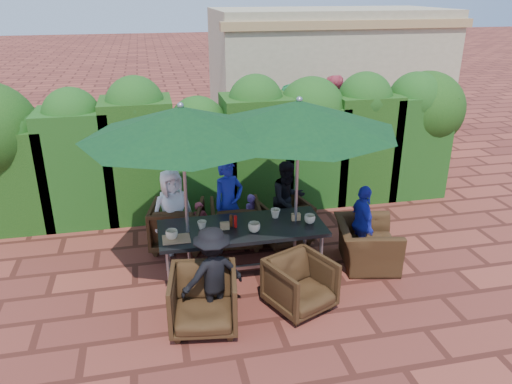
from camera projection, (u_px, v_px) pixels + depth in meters
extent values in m
plane|color=brown|center=(256.00, 272.00, 7.03)|extent=(80.00, 80.00, 0.00)
cube|color=black|center=(242.00, 228.00, 6.67)|extent=(2.22, 0.90, 0.05)
cube|color=gray|center=(242.00, 267.00, 6.91)|extent=(2.02, 0.05, 0.05)
cylinder|color=gray|center=(169.00, 275.00, 6.30)|extent=(0.05, 0.05, 0.70)
cylinder|color=gray|center=(166.00, 248.00, 6.93)|extent=(0.05, 0.05, 0.70)
cylinder|color=gray|center=(321.00, 257.00, 6.70)|extent=(0.05, 0.05, 0.70)
cylinder|color=gray|center=(305.00, 234.00, 7.33)|extent=(0.05, 0.05, 0.70)
cylinder|color=gray|center=(191.00, 280.00, 6.81)|extent=(0.44, 0.44, 0.03)
cylinder|color=gray|center=(186.00, 200.00, 6.35)|extent=(0.04, 0.04, 2.40)
cone|color=black|center=(181.00, 122.00, 5.96)|extent=(2.48, 2.48, 0.38)
sphere|color=gray|center=(180.00, 106.00, 5.89)|extent=(0.08, 0.08, 0.08)
cylinder|color=gray|center=(294.00, 267.00, 7.12)|extent=(0.44, 0.44, 0.03)
cylinder|color=gray|center=(296.00, 190.00, 6.66)|extent=(0.04, 0.04, 2.40)
cone|color=black|center=(299.00, 115.00, 6.27)|extent=(2.58, 2.58, 0.38)
sphere|color=gray|center=(299.00, 100.00, 6.20)|extent=(0.08, 0.08, 0.08)
imported|color=black|center=(177.00, 223.00, 7.57)|extent=(0.91, 0.87, 0.79)
imported|color=black|center=(236.00, 221.00, 7.66)|extent=(0.81, 0.76, 0.76)
imported|color=black|center=(284.00, 219.00, 7.75)|extent=(0.85, 0.81, 0.74)
imported|color=black|center=(204.00, 298.00, 5.76)|extent=(0.86, 0.82, 0.79)
imported|color=black|center=(300.00, 282.00, 6.13)|extent=(0.91, 0.89, 0.73)
imported|color=black|center=(367.00, 237.00, 7.10)|extent=(0.80, 1.06, 0.83)
imported|color=white|center=(173.00, 211.00, 7.37)|extent=(0.72, 0.55, 1.29)
imported|color=#212BB5|center=(229.00, 204.00, 7.52)|extent=(0.61, 0.57, 1.37)
imported|color=black|center=(288.00, 200.00, 7.83)|extent=(0.68, 0.53, 1.25)
imported|color=black|center=(213.00, 275.00, 5.83)|extent=(0.84, 0.55, 1.20)
imported|color=#212BB5|center=(362.00, 223.00, 7.16)|extent=(0.35, 0.68, 1.14)
imported|color=#D24A5D|center=(200.00, 225.00, 7.59)|extent=(0.27, 0.23, 0.73)
imported|color=#7A4DA8|center=(252.00, 217.00, 7.85)|extent=(0.30, 0.26, 0.73)
imported|color=#28954E|center=(290.00, 126.00, 10.81)|extent=(1.79, 1.44, 1.85)
imported|color=#D24A5D|center=(331.00, 118.00, 11.28)|extent=(1.08, 0.90, 1.92)
imported|color=gray|center=(361.00, 126.00, 11.21)|extent=(1.06, 1.08, 1.62)
imported|color=beige|center=(172.00, 235.00, 6.32)|extent=(0.16, 0.16, 0.12)
imported|color=beige|center=(202.00, 225.00, 6.58)|extent=(0.12, 0.12, 0.12)
imported|color=beige|center=(254.00, 227.00, 6.50)|extent=(0.16, 0.16, 0.13)
imported|color=beige|center=(275.00, 213.00, 6.90)|extent=(0.14, 0.14, 0.13)
imported|color=beige|center=(310.00, 219.00, 6.75)|extent=(0.15, 0.15, 0.12)
cylinder|color=#B20C0A|center=(235.00, 222.00, 6.62)|extent=(0.04, 0.04, 0.17)
cylinder|color=#4C230C|center=(231.00, 221.00, 6.64)|extent=(0.04, 0.04, 0.17)
cube|color=#AB7B52|center=(176.00, 239.00, 6.32)|extent=(0.35, 0.25, 0.02)
cube|color=tan|center=(225.00, 226.00, 6.58)|extent=(0.12, 0.06, 0.10)
cube|color=tan|center=(296.00, 217.00, 6.83)|extent=(0.12, 0.06, 0.10)
cube|color=#133A0F|center=(15.00, 178.00, 8.09)|extent=(1.15, 0.95, 1.68)
sphere|color=#133A0F|center=(7.00, 134.00, 7.81)|extent=(1.06, 1.06, 1.06)
cube|color=#133A0F|center=(79.00, 167.00, 8.25)|extent=(1.15, 0.95, 1.92)
sphere|color=#133A0F|center=(71.00, 116.00, 7.92)|extent=(0.92, 0.92, 0.92)
cube|color=#133A0F|center=(140.00, 159.00, 8.42)|extent=(1.15, 0.95, 2.04)
sphere|color=#133A0F|center=(135.00, 105.00, 8.07)|extent=(0.96, 0.96, 0.96)
cube|color=#133A0F|center=(200.00, 166.00, 8.69)|extent=(1.15, 0.95, 1.66)
sphere|color=#133A0F|center=(198.00, 125.00, 8.41)|extent=(0.97, 0.97, 0.97)
cube|color=#133A0F|center=(256.00, 152.00, 8.82)|extent=(1.15, 0.95, 2.00)
sphere|color=#133A0F|center=(256.00, 102.00, 8.48)|extent=(0.94, 0.94, 0.94)
cube|color=#133A0F|center=(309.00, 154.00, 9.06)|extent=(1.15, 0.95, 1.81)
sphere|color=#133A0F|center=(311.00, 111.00, 8.75)|extent=(1.19, 1.19, 1.19)
cube|color=#133A0F|center=(361.00, 147.00, 9.23)|extent=(1.15, 0.95, 1.96)
sphere|color=#133A0F|center=(365.00, 99.00, 8.89)|extent=(0.98, 0.98, 0.98)
cube|color=#133A0F|center=(410.00, 144.00, 9.43)|extent=(1.15, 0.95, 1.91)
sphere|color=#133A0F|center=(416.00, 100.00, 9.11)|extent=(1.01, 1.01, 1.01)
sphere|color=#133A0F|center=(426.00, 109.00, 9.34)|extent=(1.40, 1.40, 1.40)
cube|color=#BEB08D|center=(327.00, 72.00, 13.43)|extent=(6.00, 3.00, 3.20)
cube|color=tan|center=(351.00, 25.00, 11.63)|extent=(6.20, 0.25, 0.20)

